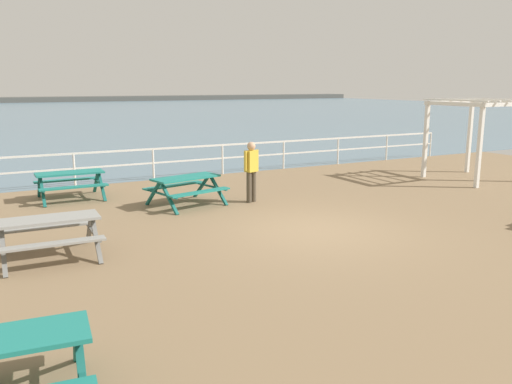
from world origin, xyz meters
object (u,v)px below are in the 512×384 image
picnic_table_far_left (186,184)px  visitor (251,168)px  picnic_table_near_left (49,228)px  picnic_table_near_right (70,179)px  lattice_pergola (476,120)px

picnic_table_far_left → visitor: 1.81m
picnic_table_near_left → visitor: (5.49, 2.49, 0.36)m
picnic_table_far_left → picnic_table_near_left: bearing=-155.6°
picnic_table_far_left → visitor: size_ratio=1.27×
picnic_table_near_left → picnic_table_near_right: (1.16, 5.19, 0.00)m
lattice_pergola → picnic_table_far_left: bearing=174.5°
picnic_table_near_right → lattice_pergola: (12.58, -3.07, 1.41)m
picnic_table_near_right → picnic_table_far_left: size_ratio=0.86×
picnic_table_near_right → lattice_pergola: lattice_pergola is taller
picnic_table_near_left → picnic_table_near_right: size_ratio=1.02×
picnic_table_near_right → visitor: (4.33, -2.70, 0.36)m
picnic_table_near_left → picnic_table_near_right: same height
picnic_table_near_right → picnic_table_far_left: same height
picnic_table_far_left → lattice_pergola: (9.97, -0.84, 1.41)m
picnic_table_near_right → visitor: 5.11m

